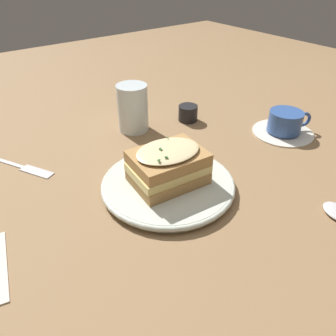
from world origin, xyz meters
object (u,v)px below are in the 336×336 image
(teacup_with_saucer, at_px, (285,124))
(condiment_pot, at_px, (188,113))
(sandwich, at_px, (168,166))
(dinner_plate, at_px, (168,184))
(fork, at_px, (23,167))
(water_glass, at_px, (133,108))

(teacup_with_saucer, relative_size, condiment_pot, 2.95)
(sandwich, xyz_separation_m, condiment_pot, (-0.20, 0.22, -0.03))
(dinner_plate, bearing_deg, teacup_with_saucer, 90.65)
(teacup_with_saucer, distance_m, fork, 0.60)
(dinner_plate, relative_size, fork, 1.40)
(dinner_plate, xyz_separation_m, water_glass, (-0.24, 0.08, 0.05))
(teacup_with_saucer, distance_m, condiment_pot, 0.24)
(dinner_plate, distance_m, sandwich, 0.04)
(fork, bearing_deg, sandwich, 102.01)
(condiment_pot, bearing_deg, sandwich, -47.60)
(teacup_with_saucer, distance_m, water_glass, 0.37)
(dinner_plate, xyz_separation_m, condiment_pot, (-0.20, 0.22, 0.01))
(dinner_plate, height_order, sandwich, sandwich)
(dinner_plate, height_order, condiment_pot, condiment_pot)
(water_glass, xyz_separation_m, fork, (0.01, -0.28, -0.06))
(dinner_plate, relative_size, condiment_pot, 5.04)
(sandwich, relative_size, condiment_pot, 2.87)
(sandwich, bearing_deg, fork, -140.28)
(sandwich, xyz_separation_m, teacup_with_saucer, (-0.00, 0.36, -0.03))
(water_glass, relative_size, condiment_pot, 2.29)
(water_glass, bearing_deg, condiment_pot, 73.13)
(sandwich, bearing_deg, teacup_with_saucer, 90.45)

